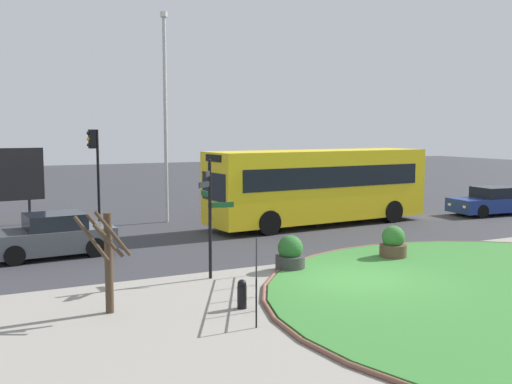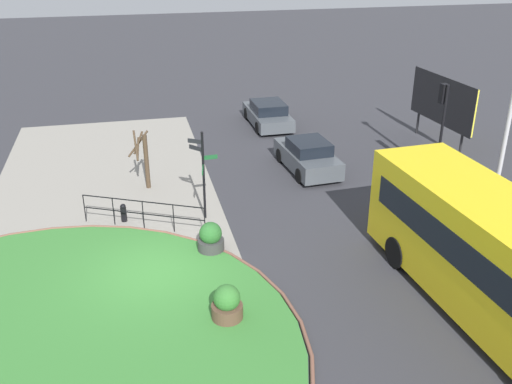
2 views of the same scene
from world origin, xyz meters
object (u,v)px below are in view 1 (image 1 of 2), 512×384
Objects in this scene: signpost_directional at (210,210)px; planter_kerbside at (393,244)px; bollard_foreground at (242,294)px; car_far_lane at (51,237)px; street_tree_bare at (107,256)px; lamppost_tall at (165,112)px; planter_near_signpost at (290,255)px; car_trailing at (493,202)px; traffic_light_near at (95,157)px; bus_yellow at (319,185)px.

planter_kerbside is (6.17, -0.27, -1.44)m from signpost_directional.
bollard_foreground is at bearing -97.59° from signpost_directional.
car_far_lane is 1.70× the size of street_tree_bare.
lamppost_tall is 11.52m from planter_near_signpost.
street_tree_bare is (-9.42, -1.67, 0.85)m from planter_kerbside.
street_tree_bare is at bearing 25.20° from car_trailing.
traffic_light_near is 12.76m from planter_kerbside.
bollard_foreground is 19.56m from car_trailing.
signpost_directional is at bearing 37.25° from bus_yellow.
signpost_directional is 0.81× the size of traffic_light_near.
bollard_foreground is 0.66× the size of planter_near_signpost.
car_trailing is (20.77, 0.59, -0.03)m from car_far_lane.
bus_yellow is at bearing -175.91° from car_far_lane.
car_far_lane is at bearing 139.15° from planter_near_signpost.
car_trailing is at bearing 28.28° from planter_kerbside.
car_far_lane is at bearing 92.62° from street_tree_bare.
planter_kerbside is (3.71, -0.13, 0.02)m from planter_near_signpost.
signpost_directional reaches higher than street_tree_bare.
car_far_lane is 8.91m from lamppost_tall.
car_far_lane is (-11.37, -1.69, -1.09)m from bus_yellow.
traffic_light_near reaches higher than bus_yellow.
bollard_foreground is 3.96m from planter_near_signpost.
traffic_light_near is (-1.18, 9.85, 1.10)m from signpost_directional.
street_tree_bare reaches higher than car_trailing.
planter_kerbside is at bearing 119.07° from traffic_light_near.
signpost_directional is at bearing 30.89° from street_tree_bare.
traffic_light_near is (-0.79, 12.74, 2.67)m from bollard_foreground.
bollard_foreground is 0.17× the size of car_far_lane.
street_tree_bare is at bearing 73.15° from traffic_light_near.
planter_near_signpost is 6.05m from street_tree_bare.
car_far_lane is at bearing 111.78° from bollard_foreground.
car_far_lane is (-3.57, 5.07, -1.27)m from signpost_directional.
bus_yellow is at bearing 76.90° from planter_kerbside.
car_trailing is 1.82× the size of street_tree_bare.
street_tree_bare reaches higher than planter_near_signpost.
bus_yellow is at bearing -32.99° from lamppost_tall.
traffic_light_near is at bearing 125.97° from planter_kerbside.
planter_kerbside is at bearing 146.89° from car_far_lane.
car_trailing is at bearing 20.40° from street_tree_bare.
signpost_directional is 18.15m from car_trailing.
planter_near_signpost is at bearing 48.60° from bus_yellow.
car_far_lane is (-3.18, 7.97, 0.30)m from bollard_foreground.
car_far_lane reaches higher than car_trailing.
signpost_directional is 3.32m from bollard_foreground.
car_far_lane is 20.78m from car_trailing.
lamppost_tall is 8.43× the size of planter_kerbside.
traffic_light_near reaches higher than street_tree_bare.
street_tree_bare reaches higher than planter_kerbside.
bollard_foreground is 0.29× the size of street_tree_bare.
lamppost_tall is at bearing 78.73° from signpost_directional.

